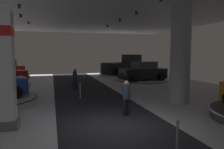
# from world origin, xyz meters

# --- Properties ---
(ground) EXTENTS (24.00, 44.00, 0.06)m
(ground) POSITION_xyz_m (0.00, 0.00, -0.02)
(ground) COLOR silver
(column_right) EXTENTS (1.12, 1.12, 5.50)m
(column_right) POSITION_xyz_m (4.60, 2.89, 2.75)
(column_right) COLOR #ADADB2
(column_right) RESTS_ON ground
(display_platform_far_right) EXTENTS (4.68, 4.68, 0.30)m
(display_platform_far_right) POSITION_xyz_m (5.81, 10.84, 0.17)
(display_platform_far_right) COLOR silver
(display_platform_far_right) RESTS_ON ground
(display_car_far_right) EXTENTS (4.39, 2.64, 1.71)m
(display_car_far_right) POSITION_xyz_m (5.84, 10.84, 1.06)
(display_car_far_right) COLOR black
(display_car_far_right) RESTS_ON display_platform_far_right
(display_platform_deep_right) EXTENTS (5.68, 5.68, 0.28)m
(display_platform_deep_right) POSITION_xyz_m (6.05, 17.67, 0.16)
(display_platform_deep_right) COLOR #B7B7BC
(display_platform_deep_right) RESTS_ON ground
(pickup_truck_deep_right) EXTENTS (5.66, 4.50, 2.30)m
(pickup_truck_deep_right) POSITION_xyz_m (6.34, 17.82, 1.22)
(pickup_truck_deep_right) COLOR black
(pickup_truck_deep_right) RESTS_ON display_platform_deep_right
(display_platform_deep_left) EXTENTS (5.44, 5.44, 0.34)m
(display_platform_deep_left) POSITION_xyz_m (-7.42, 18.27, 0.19)
(display_platform_deep_left) COLOR #333338
(display_platform_deep_left) RESTS_ON ground
(display_car_deep_left) EXTENTS (4.51, 3.77, 1.71)m
(display_car_deep_left) POSITION_xyz_m (-7.40, 18.26, 1.10)
(display_car_deep_left) COLOR red
(display_car_deep_left) RESTS_ON display_platform_deep_left
(visitor_walking_near) EXTENTS (0.32, 0.32, 1.59)m
(visitor_walking_near) POSITION_xyz_m (-0.63, 8.86, 0.91)
(visitor_walking_near) COLOR black
(visitor_walking_near) RESTS_ON ground
(visitor_walking_far) EXTENTS (0.32, 0.32, 1.59)m
(visitor_walking_far) POSITION_xyz_m (0.86, 1.21, 0.91)
(visitor_walking_far) COLOR black
(visitor_walking_far) RESTS_ON ground
(stanchion_a) EXTENTS (0.28, 0.28, 1.01)m
(stanchion_a) POSITION_xyz_m (0.95, -2.80, 0.37)
(stanchion_a) COLOR #333338
(stanchion_a) RESTS_ON ground
(stanchion_b) EXTENTS (0.28, 0.28, 1.01)m
(stanchion_b) POSITION_xyz_m (-0.68, 5.35, 0.37)
(stanchion_b) COLOR #333338
(stanchion_b) RESTS_ON ground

